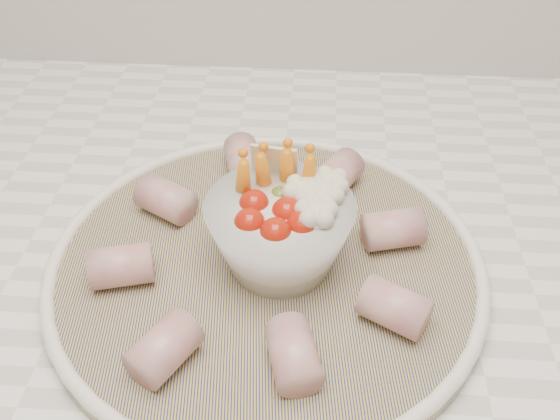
{
  "coord_description": "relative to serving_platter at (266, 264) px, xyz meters",
  "views": [
    {
      "loc": [
        0.15,
        0.99,
        1.32
      ],
      "look_at": [
        0.12,
        1.37,
        0.99
      ],
      "focal_mm": 40.0,
      "sensor_mm": 36.0,
      "label": 1
    }
  ],
  "objects": [
    {
      "name": "veggie_bowl",
      "position": [
        0.01,
        0.0,
        0.04
      ],
      "size": [
        0.12,
        0.12,
        0.1
      ],
      "color": "silver",
      "rests_on": "serving_platter"
    },
    {
      "name": "serving_platter",
      "position": [
        0.0,
        0.0,
        0.0
      ],
      "size": [
        0.41,
        0.41,
        0.02
      ],
      "color": "navy",
      "rests_on": "kitchen_counter"
    },
    {
      "name": "cured_meat_rolls",
      "position": [
        -0.0,
        0.0,
        0.02
      ],
      "size": [
        0.28,
        0.29,
        0.03
      ],
      "color": "#B15159",
      "rests_on": "serving_platter"
    }
  ]
}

